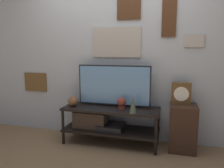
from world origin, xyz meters
The scene contains 9 objects.
ground_plane centered at (0.00, 0.00, 0.00)m, with size 12.00×12.00×0.00m, color #846647.
wall_back centered at (0.00, 0.56, 1.35)m, with size 6.40×0.08×2.70m.
media_console centered at (-0.11, 0.28, 0.33)m, with size 1.36×0.47×0.53m.
television centered at (0.02, 0.38, 0.83)m, with size 1.06×0.05×0.60m.
vase_round_glass centered at (-0.56, 0.22, 0.60)m, with size 0.15×0.15×0.15m.
vase_slim_bronze centered at (0.35, 0.09, 0.64)m, with size 0.10×0.10×0.23m.
decorative_bust centered at (0.16, 0.24, 0.62)m, with size 0.12×0.12×0.17m.
side_table centered at (0.98, 0.33, 0.31)m, with size 0.35×0.37×0.62m.
mantel_clock centered at (0.94, 0.37, 0.77)m, with size 0.25×0.11×0.29m.
Camera 1 is at (0.80, -2.61, 1.34)m, focal length 35.00 mm.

